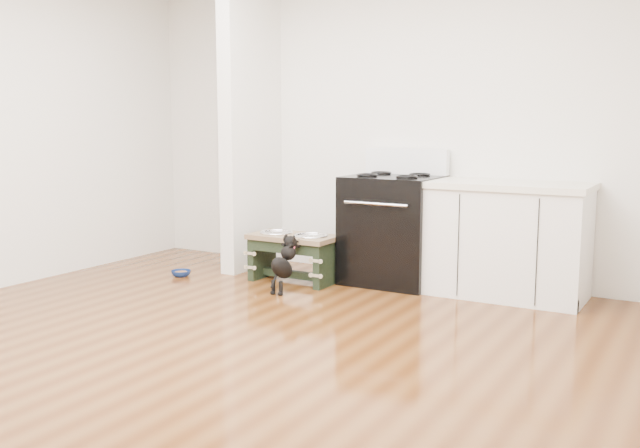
% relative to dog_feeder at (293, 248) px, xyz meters
% --- Properties ---
extents(ground, '(5.00, 5.00, 0.00)m').
position_rel_dog_feeder_xyz_m(ground, '(0.51, -1.76, -0.29)').
color(ground, '#4A250D').
rests_on(ground, ground).
extents(room_shell, '(5.00, 5.00, 5.00)m').
position_rel_dog_feeder_xyz_m(room_shell, '(0.51, -1.76, 1.33)').
color(room_shell, silver).
rests_on(room_shell, ground).
extents(partition_wall, '(0.15, 0.80, 2.70)m').
position_rel_dog_feeder_xyz_m(partition_wall, '(-0.67, 0.34, 1.06)').
color(partition_wall, silver).
rests_on(partition_wall, ground).
extents(oven_range, '(0.76, 0.69, 1.14)m').
position_rel_dog_feeder_xyz_m(oven_range, '(0.76, 0.40, 0.18)').
color(oven_range, black).
rests_on(oven_range, ground).
extents(cabinet_run, '(1.24, 0.64, 0.91)m').
position_rel_dog_feeder_xyz_m(cabinet_run, '(1.74, 0.42, 0.16)').
color(cabinet_run, silver).
rests_on(cabinet_run, ground).
extents(dog_feeder, '(0.75, 0.40, 0.43)m').
position_rel_dog_feeder_xyz_m(dog_feeder, '(0.00, 0.00, 0.00)').
color(dog_feeder, black).
rests_on(dog_feeder, ground).
extents(puppy, '(0.13, 0.39, 0.46)m').
position_rel_dog_feeder_xyz_m(puppy, '(0.13, -0.35, -0.04)').
color(puppy, black).
rests_on(puppy, ground).
extents(floor_bowl, '(0.22, 0.22, 0.05)m').
position_rel_dog_feeder_xyz_m(floor_bowl, '(-0.98, -0.33, -0.27)').
color(floor_bowl, '#0C1E54').
rests_on(floor_bowl, ground).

